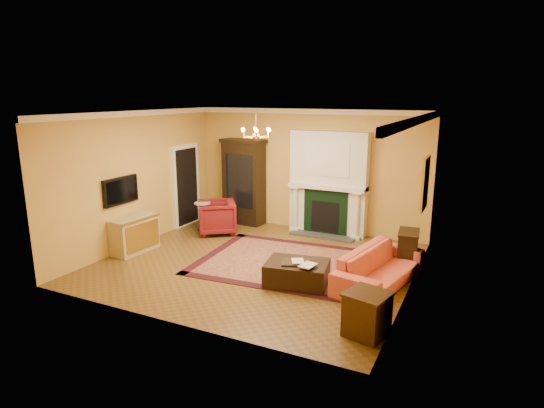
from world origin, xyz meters
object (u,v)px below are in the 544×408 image
Objects in this scene: commode at (134,234)px; end_table at (367,315)px; wingback_armchair at (217,216)px; pedestal_table at (203,214)px; china_cabinet at (244,184)px; console_table at (408,250)px; leather_ottoman at (297,273)px; coral_sofa at (380,262)px.

commode is 5.60m from end_table.
pedestal_table is (-0.45, 0.05, -0.03)m from wingback_armchair.
console_table is at bearing -11.94° from china_cabinet.
console_table reaches higher than end_table.
leather_ottoman is at bearing -139.98° from console_table.
china_cabinet is 1.95× the size of leather_ottoman.
pedestal_table is 0.69× the size of commode.
console_table is 2.39m from leather_ottoman.
leather_ottoman is at bearing 2.86° from commode.
pedestal_table is 4.97m from coral_sofa.
coral_sofa reaches higher than leather_ottoman.
console_table is at bearing 88.83° from end_table.
china_cabinet is 4.88m from coral_sofa.
pedestal_table is at bearing 85.29° from coral_sofa.
commode reaches higher than pedestal_table.
coral_sofa reaches higher than console_table.
wingback_armchair is at bearing -5.85° from pedestal_table.
end_table is (5.01, -3.26, -0.11)m from pedestal_table.
china_cabinet reaches higher than wingback_armchair.
commode is (-0.44, -1.97, -0.03)m from pedestal_table.
coral_sofa is at bearing 10.43° from commode.
coral_sofa reaches higher than end_table.
wingback_armchair is at bearing 144.80° from end_table.
coral_sofa is at bearing 36.95° from wingback_armchair.
console_table is at bearing -4.07° from coral_sofa.
wingback_armchair is 4.63m from console_table.
commode is (-1.04, -3.03, -0.68)m from china_cabinet.
china_cabinet is 3.27m from commode.
end_table is 0.56× the size of leather_ottoman.
commode is at bearing -102.69° from pedestal_table.
console_table is 0.65× the size of leather_ottoman.
coral_sofa reaches higher than commode.
commode is 5.75m from console_table.
china_cabinet is 2.38× the size of wingback_armchair.
wingback_armchair is 0.86× the size of commode.
china_cabinet is 3.00× the size of console_table.
coral_sofa is at bearing 16.21° from leather_ottoman.
pedestal_table is 1.16× the size of end_table.
coral_sofa is 3.11× the size of console_table.
wingback_armchair is 2.12m from commode.
coral_sofa is 1.89m from end_table.
leather_ottoman is at bearing 142.56° from end_table.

